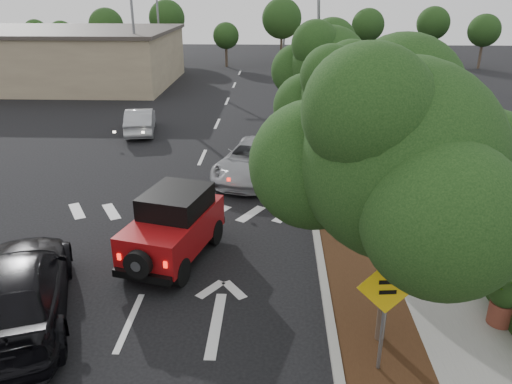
# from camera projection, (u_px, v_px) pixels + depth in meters

# --- Properties ---
(ground) EXTENTS (120.00, 120.00, 0.00)m
(ground) POSITION_uv_depth(u_px,v_px,m) (130.00, 322.00, 11.47)
(ground) COLOR black
(ground) RESTS_ON ground
(curb) EXTENTS (0.20, 70.00, 0.15)m
(curb) POSITION_uv_depth(u_px,v_px,m) (304.00, 157.00, 22.36)
(curb) COLOR #9E9B93
(curb) RESTS_ON ground
(planting_strip) EXTENTS (1.80, 70.00, 0.12)m
(planting_strip) POSITION_uv_depth(u_px,v_px,m) (327.00, 158.00, 22.33)
(planting_strip) COLOR black
(planting_strip) RESTS_ON ground
(sidewalk) EXTENTS (2.00, 70.00, 0.12)m
(sidewalk) POSITION_uv_depth(u_px,v_px,m) (369.00, 158.00, 22.26)
(sidewalk) COLOR gray
(sidewalk) RESTS_ON ground
(hedge) EXTENTS (0.80, 70.00, 0.80)m
(hedge) POSITION_uv_depth(u_px,v_px,m) (402.00, 151.00, 22.08)
(hedge) COLOR black
(hedge) RESTS_ON ground
(commercial_building) EXTENTS (22.00, 12.00, 4.00)m
(commercial_building) POSITION_uv_depth(u_px,v_px,m) (30.00, 58.00, 39.02)
(commercial_building) COLOR gray
(commercial_building) RESTS_ON ground
(transmission_tower) EXTENTS (7.00, 4.00, 28.00)m
(transmission_tower) POSITION_uv_depth(u_px,v_px,m) (301.00, 56.00, 55.60)
(transmission_tower) COLOR slate
(transmission_tower) RESTS_ON ground
(street_tree_near) EXTENTS (3.80, 3.80, 5.92)m
(street_tree_near) POSITION_uv_depth(u_px,v_px,m) (379.00, 343.00, 10.80)
(street_tree_near) COLOR black
(street_tree_near) RESTS_ON ground
(street_tree_mid) EXTENTS (3.20, 3.20, 5.32)m
(street_tree_mid) POSITION_uv_depth(u_px,v_px,m) (341.00, 209.00, 17.27)
(street_tree_mid) COLOR black
(street_tree_mid) RESTS_ON ground
(street_tree_far) EXTENTS (3.40, 3.40, 5.62)m
(street_tree_far) POSITION_uv_depth(u_px,v_px,m) (325.00, 152.00, 23.28)
(street_tree_far) COLOR black
(street_tree_far) RESTS_ON ground
(light_pole_a) EXTENTS (2.00, 0.22, 9.00)m
(light_pole_a) POSITION_uv_depth(u_px,v_px,m) (139.00, 95.00, 35.73)
(light_pole_a) COLOR slate
(light_pole_a) RESTS_ON ground
(light_pole_b) EXTENTS (2.00, 0.22, 9.00)m
(light_pole_b) POSITION_uv_depth(u_px,v_px,m) (162.00, 69.00, 46.86)
(light_pole_b) COLOR slate
(light_pole_b) RESTS_ON ground
(red_jeep) EXTENTS (2.53, 4.00, 1.96)m
(red_jeep) POSITION_uv_depth(u_px,v_px,m) (176.00, 224.00, 13.95)
(red_jeep) COLOR black
(red_jeep) RESTS_ON ground
(silver_suv_ahead) EXTENTS (3.59, 5.58, 1.43)m
(silver_suv_ahead) POSITION_uv_depth(u_px,v_px,m) (254.00, 160.00, 20.00)
(silver_suv_ahead) COLOR #999AA0
(silver_suv_ahead) RESTS_ON ground
(black_suv_oncoming) EXTENTS (4.09, 6.12, 1.65)m
(black_suv_oncoming) POSITION_uv_depth(u_px,v_px,m) (14.00, 290.00, 11.22)
(black_suv_oncoming) COLOR black
(black_suv_oncoming) RESTS_ON ground
(silver_sedan_oncoming) EXTENTS (2.11, 4.16, 1.31)m
(silver_sedan_oncoming) POSITION_uv_depth(u_px,v_px,m) (140.00, 121.00, 26.10)
(silver_sedan_oncoming) COLOR #9D9EA4
(silver_sedan_oncoming) RESTS_ON ground
(parked_suv) EXTENTS (4.66, 2.73, 1.49)m
(parked_suv) POSITION_uv_depth(u_px,v_px,m) (82.00, 83.00, 35.82)
(parked_suv) COLOR #A6AAAE
(parked_suv) RESTS_ON ground
(speed_hump_sign) EXTENTS (1.17, 0.15, 2.49)m
(speed_hump_sign) POSITION_uv_depth(u_px,v_px,m) (386.00, 301.00, 9.29)
(speed_hump_sign) COLOR slate
(speed_hump_sign) RESTS_ON ground
(terracotta_planter) EXTENTS (0.69, 0.69, 1.20)m
(terracotta_planter) POSITION_uv_depth(u_px,v_px,m) (505.00, 297.00, 10.99)
(terracotta_planter) COLOR brown
(terracotta_planter) RESTS_ON ground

